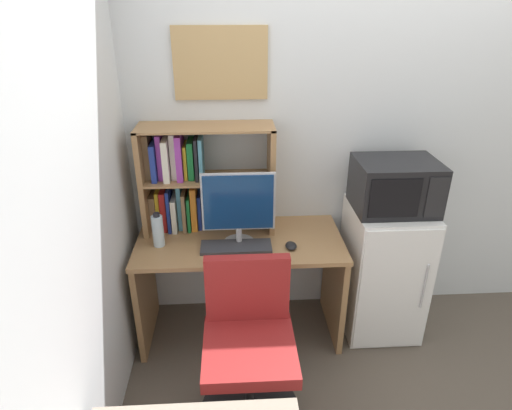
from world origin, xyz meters
TOP-DOWN VIEW (x-y plane):
  - wall_back at (0.40, 0.02)m, footprint 6.40×0.04m
  - wall_left at (-1.62, -1.60)m, footprint 0.04×4.40m
  - desk at (-0.91, -0.30)m, footprint 1.29×0.61m
  - hutch_bookshelf at (-1.22, -0.12)m, footprint 0.82×0.27m
  - monitor at (-0.91, -0.35)m, footprint 0.44×0.19m
  - keyboard at (-0.93, -0.41)m, footprint 0.43×0.15m
  - computer_mouse at (-0.60, -0.42)m, footprint 0.07×0.10m
  - water_bottle at (-1.40, -0.35)m, footprint 0.07×0.07m
  - mini_fridge at (0.05, -0.29)m, footprint 0.48×0.52m
  - microwave at (0.05, -0.29)m, footprint 0.49×0.38m
  - desk_chair at (-0.88, -0.93)m, footprint 0.54×0.54m
  - wall_corkboard at (-1.00, -0.01)m, footprint 0.55×0.02m

SIDE VIEW (x-z plane):
  - desk_chair at x=-0.88m, z-range -0.06..0.83m
  - mini_fridge at x=0.05m, z-range 0.00..0.91m
  - desk at x=-0.91m, z-range 0.15..0.87m
  - keyboard at x=-0.93m, z-range 0.72..0.74m
  - computer_mouse at x=-0.60m, z-range 0.72..0.75m
  - water_bottle at x=-1.40m, z-range 0.72..0.94m
  - monitor at x=-0.91m, z-range 0.74..1.21m
  - microwave at x=0.05m, z-range 0.91..1.22m
  - hutch_bookshelf at x=-1.22m, z-range 0.74..1.42m
  - wall_back at x=0.40m, z-range 0.00..2.60m
  - wall_left at x=-1.62m, z-range 0.00..2.60m
  - wall_corkboard at x=-1.00m, z-range 1.54..1.95m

